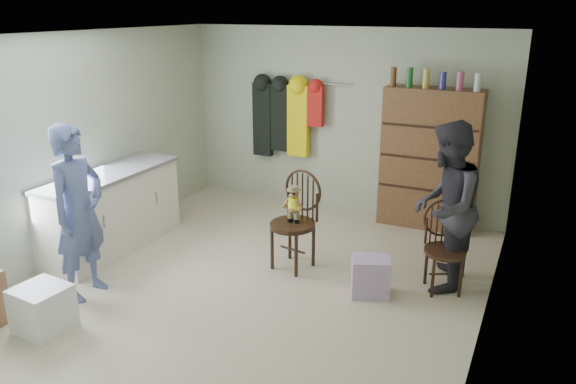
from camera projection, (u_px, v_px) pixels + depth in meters
The scene contains 11 objects.
ground_plane at pixel (259, 279), 5.94m from camera, with size 5.00×5.00×0.00m, color beige.
room_walls at pixel (280, 123), 5.90m from camera, with size 5.00×5.00×5.00m.
counter at pixel (111, 210), 6.58m from camera, with size 0.64×1.86×0.94m.
plastic_tub at pixel (43, 309), 4.96m from camera, with size 0.44×0.41×0.41m, color white.
chair_front at pixel (296, 214), 6.06m from camera, with size 0.56×0.56×1.08m.
chair_far at pixel (444, 243), 5.61m from camera, with size 0.55×0.55×0.93m.
striped_bag at pixel (370, 276), 5.58m from camera, with size 0.37×0.29×0.39m, color pink.
person_left at pixel (79, 213), 5.39m from camera, with size 0.63×0.41×1.73m, color #505E93.
person_right at pixel (445, 207), 5.55m from camera, with size 0.84×0.65×1.72m, color #2D2B33.
dresser at pixel (429, 158), 7.12m from camera, with size 1.20×0.39×2.04m.
coat_rack at pixel (285, 118), 7.93m from camera, with size 1.42×0.12×1.09m.
Camera 1 is at (2.56, -4.71, 2.75)m, focal length 35.00 mm.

